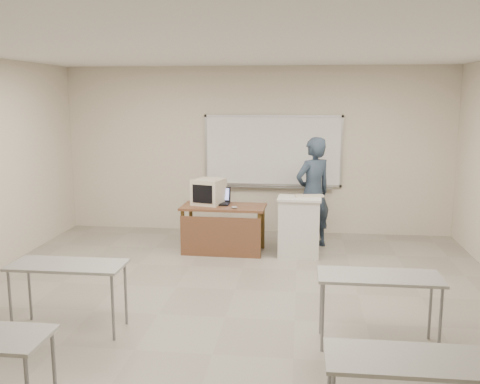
# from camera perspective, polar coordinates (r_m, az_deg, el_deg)

# --- Properties ---
(floor) EXTENTS (7.00, 8.00, 0.01)m
(floor) POSITION_cam_1_polar(r_m,az_deg,el_deg) (6.19, -1.56, -13.26)
(floor) COLOR gray
(floor) RESTS_ON ground
(whiteboard) EXTENTS (2.48, 0.10, 1.31)m
(whiteboard) POSITION_cam_1_polar(r_m,az_deg,el_deg) (9.66, 3.52, 4.30)
(whiteboard) COLOR white
(whiteboard) RESTS_ON floor
(student_desks) EXTENTS (4.40, 2.20, 0.73)m
(student_desks) POSITION_cam_1_polar(r_m,az_deg,el_deg) (4.71, -3.98, -12.15)
(student_desks) COLOR gray
(student_desks) RESTS_ON floor
(instructor_desk) EXTENTS (1.33, 0.66, 0.75)m
(instructor_desk) POSITION_cam_1_polar(r_m,az_deg,el_deg) (8.43, -1.87, -3.11)
(instructor_desk) COLOR brown
(instructor_desk) RESTS_ON floor
(podium) EXTENTS (0.67, 0.49, 0.93)m
(podium) POSITION_cam_1_polar(r_m,az_deg,el_deg) (8.37, 6.32, -3.68)
(podium) COLOR silver
(podium) RESTS_ON floor
(crt_monitor) EXTENTS (0.45, 0.49, 0.42)m
(crt_monitor) POSITION_cam_1_polar(r_m,az_deg,el_deg) (8.61, -3.30, 0.04)
(crt_monitor) COLOR beige
(crt_monitor) RESTS_ON instructor_desk
(laptop) EXTENTS (0.35, 0.32, 0.26)m
(laptop) POSITION_cam_1_polar(r_m,az_deg,el_deg) (8.65, -2.27, -0.87)
(laptop) COLOR black
(laptop) RESTS_ON instructor_desk
(mouse) EXTENTS (0.11, 0.08, 0.04)m
(mouse) POSITION_cam_1_polar(r_m,az_deg,el_deg) (8.27, -0.60, -1.65)
(mouse) COLOR gray
(mouse) RESTS_ON instructor_desk
(keyboard) EXTENTS (0.46, 0.22, 0.02)m
(keyboard) POSITION_cam_1_polar(r_m,az_deg,el_deg) (8.35, 7.41, -0.41)
(keyboard) COLOR beige
(keyboard) RESTS_ON podium
(presenter) EXTENTS (0.79, 0.74, 1.82)m
(presenter) POSITION_cam_1_polar(r_m,az_deg,el_deg) (8.81, 7.80, -0.08)
(presenter) COLOR black
(presenter) RESTS_ON floor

